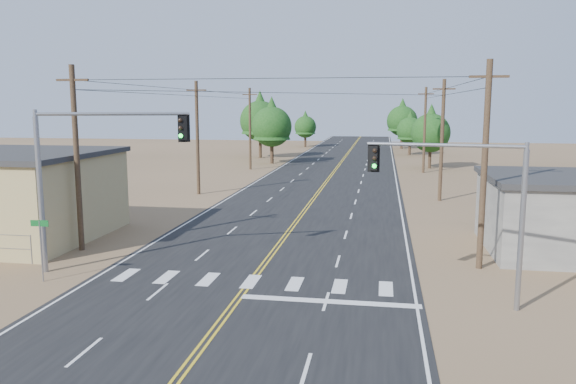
# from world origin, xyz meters

# --- Properties ---
(ground) EXTENTS (220.00, 220.00, 0.00)m
(ground) POSITION_xyz_m (0.00, 0.00, 0.00)
(ground) COLOR #94744F
(ground) RESTS_ON ground
(road) EXTENTS (15.00, 200.00, 0.02)m
(road) POSITION_xyz_m (0.00, 30.00, 0.01)
(road) COLOR black
(road) RESTS_ON ground
(utility_pole_left_near) EXTENTS (1.80, 0.30, 10.00)m
(utility_pole_left_near) POSITION_xyz_m (-10.50, 12.00, 5.12)
(utility_pole_left_near) COLOR #4C3826
(utility_pole_left_near) RESTS_ON ground
(utility_pole_left_mid) EXTENTS (1.80, 0.30, 10.00)m
(utility_pole_left_mid) POSITION_xyz_m (-10.50, 32.00, 5.12)
(utility_pole_left_mid) COLOR #4C3826
(utility_pole_left_mid) RESTS_ON ground
(utility_pole_left_far) EXTENTS (1.80, 0.30, 10.00)m
(utility_pole_left_far) POSITION_xyz_m (-10.50, 52.00, 5.12)
(utility_pole_left_far) COLOR #4C3826
(utility_pole_left_far) RESTS_ON ground
(utility_pole_right_near) EXTENTS (1.80, 0.30, 10.00)m
(utility_pole_right_near) POSITION_xyz_m (10.50, 12.00, 5.12)
(utility_pole_right_near) COLOR #4C3826
(utility_pole_right_near) RESTS_ON ground
(utility_pole_right_mid) EXTENTS (1.80, 0.30, 10.00)m
(utility_pole_right_mid) POSITION_xyz_m (10.50, 32.00, 5.12)
(utility_pole_right_mid) COLOR #4C3826
(utility_pole_right_mid) RESTS_ON ground
(utility_pole_right_far) EXTENTS (1.80, 0.30, 10.00)m
(utility_pole_right_far) POSITION_xyz_m (10.50, 52.00, 5.12)
(utility_pole_right_far) COLOR #4C3826
(utility_pole_right_far) RESTS_ON ground
(signal_mast_left) EXTENTS (6.67, 2.72, 7.69)m
(signal_mast_left) POSITION_xyz_m (-8.11, 8.64, 5.26)
(signal_mast_left) COLOR gray
(signal_mast_left) RESTS_ON ground
(signal_mast_right) EXTENTS (6.02, 1.20, 6.52)m
(signal_mast_right) POSITION_xyz_m (9.24, 6.60, 4.46)
(signal_mast_right) COLOR gray
(signal_mast_right) RESTS_ON ground
(street_sign) EXTENTS (0.84, 0.07, 2.82)m
(street_sign) POSITION_xyz_m (-9.28, 6.52, 1.89)
(street_sign) COLOR gray
(street_sign) RESTS_ON ground
(tree_left_near) EXTENTS (5.47, 5.47, 9.11)m
(tree_left_near) POSITION_xyz_m (-9.27, 59.54, 5.57)
(tree_left_near) COLOR #3F2D1E
(tree_left_near) RESTS_ON ground
(tree_left_mid) EXTENTS (6.07, 6.07, 10.12)m
(tree_left_mid) POSITION_xyz_m (-12.66, 67.61, 6.19)
(tree_left_mid) COLOR #3F2D1E
(tree_left_mid) RESTS_ON ground
(tree_left_far) EXTENTS (4.17, 4.17, 6.95)m
(tree_left_far) POSITION_xyz_m (-9.00, 91.12, 4.25)
(tree_left_far) COLOR #3F2D1E
(tree_left_far) RESTS_ON ground
(tree_right_near) EXTENTS (4.87, 4.87, 8.12)m
(tree_right_near) POSITION_xyz_m (11.59, 56.86, 4.97)
(tree_right_near) COLOR #3F2D1E
(tree_right_near) RESTS_ON ground
(tree_right_mid) EXTENTS (4.25, 4.25, 7.09)m
(tree_right_mid) POSITION_xyz_m (9.94, 76.28, 4.33)
(tree_right_mid) COLOR #3F2D1E
(tree_right_mid) RESTS_ON ground
(tree_right_far) EXTENTS (5.53, 5.53, 9.22)m
(tree_right_far) POSITION_xyz_m (9.08, 89.39, 5.64)
(tree_right_far) COLOR #3F2D1E
(tree_right_far) RESTS_ON ground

